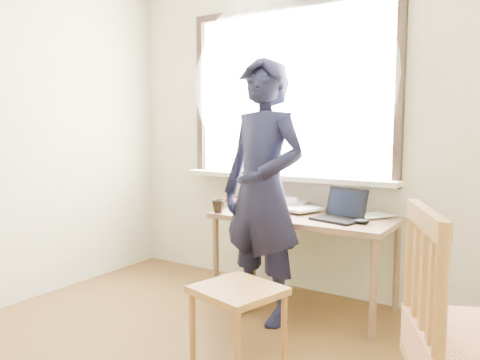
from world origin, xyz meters
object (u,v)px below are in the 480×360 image
Objects in this scene: work_chair at (238,299)px; desk at (304,225)px; laptop at (341,213)px; mug_white at (291,203)px; person at (263,191)px; mug_dark at (218,206)px.

desk is at bearing 93.09° from work_chair.
laptop reaches higher than work_chair.
mug_white is (-0.49, 0.20, -0.00)m from laptop.
laptop is 0.56m from person.
desk is 12.45× the size of mug_dark.
mug_white is 0.07× the size of person.
laptop is 3.55× the size of mug_dark.
person is (0.43, -0.07, 0.15)m from mug_dark.
mug_dark is 0.46m from person.
person is at bearing -85.24° from mug_white.
desk is 1.00m from work_chair.
desk is 10.50× the size of mug_white.
mug_dark is 1.02m from work_chair.
desk is at bearing 173.04° from laptop.
work_chair is at bearing -86.91° from desk.
laptop is at bearing -6.96° from desk.
mug_white reaches higher than desk.
person is (-0.16, -0.34, 0.27)m from desk.
person is at bearing 108.35° from work_chair.
laptop is at bearing 75.74° from work_chair.
mug_white is at bearing 48.32° from mug_dark.
mug_dark is at bearing -179.83° from person.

